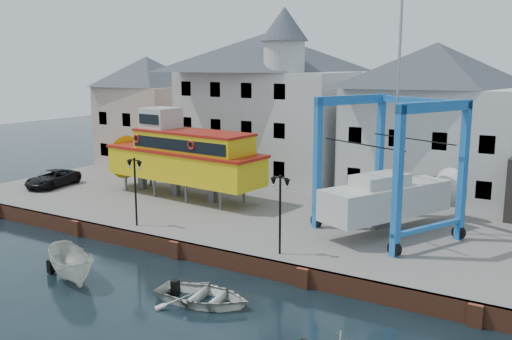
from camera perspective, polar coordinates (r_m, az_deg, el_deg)
The scene contains 13 objects.
ground at distance 32.66m, azimuth -8.03°, elevation -8.73°, with size 140.00×140.00×0.00m, color black.
hardstanding at distance 41.19m, azimuth 1.72°, elevation -3.76°, with size 44.00×22.00×1.00m, color slate.
quay_wall at distance 32.57m, azimuth -7.93°, elevation -7.85°, with size 44.00×0.47×1.00m.
building_pink at distance 56.39m, azimuth -10.75°, elevation 5.84°, with size 8.00×7.00×10.30m.
building_white_main at distance 48.83m, azimuth 1.11°, elevation 6.69°, with size 14.00×8.30×14.00m.
building_white_right at distance 44.17m, azimuth 17.30°, elevation 4.79°, with size 12.00×8.00×11.20m.
lamp_post_left at distance 35.00m, azimuth -12.03°, elevation -0.44°, with size 1.12×0.32×4.20m.
lamp_post_right at distance 29.16m, azimuth 2.43°, elevation -2.46°, with size 1.12×0.32×4.20m.
tour_boat at distance 42.43m, azimuth -8.08°, elevation 1.48°, with size 15.13×4.90×6.48m.
travel_lift at distance 34.33m, azimuth 13.97°, elevation -1.87°, with size 8.69×10.14×15.10m.
van at distance 48.30m, azimuth -19.67°, elevation -0.80°, with size 2.20×4.78×1.33m, color black.
motorboat_a at distance 30.81m, azimuth -17.85°, elevation -10.38°, with size 1.76×4.67×1.81m, color beige.
motorboat_b at distance 26.86m, azimuth -5.34°, elevation -13.10°, with size 3.27×4.58×0.95m, color beige.
Camera 1 is at (19.74, -23.63, 10.88)m, focal length 40.00 mm.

